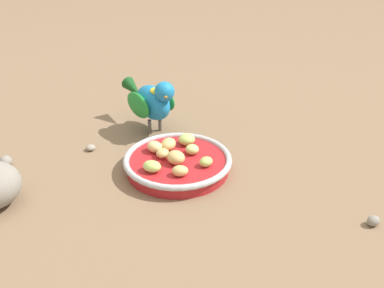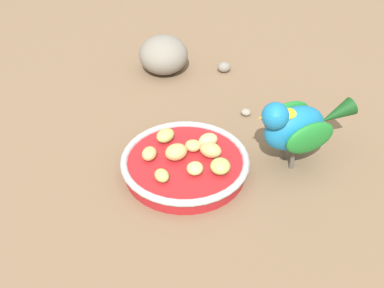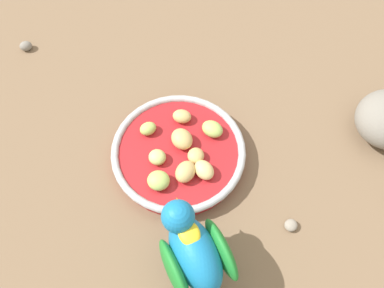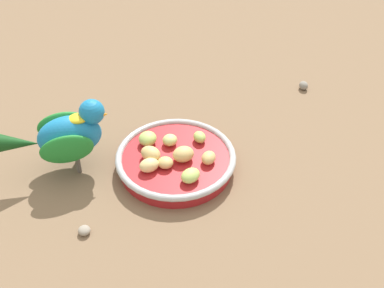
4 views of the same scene
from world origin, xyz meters
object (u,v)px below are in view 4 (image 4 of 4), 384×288
at_px(apple_piece_0, 183,154).
at_px(pebble_0, 304,85).
at_px(apple_piece_6, 190,176).
at_px(apple_piece_7, 200,137).
at_px(apple_piece_5, 149,165).
at_px(apple_piece_2, 151,153).
at_px(pebble_1, 84,230).
at_px(feeding_bowl, 176,160).
at_px(apple_piece_4, 209,158).
at_px(apple_piece_1, 148,139).
at_px(parrot, 67,134).
at_px(apple_piece_3, 170,140).
at_px(apple_piece_8, 165,163).

distance_m(apple_piece_0, pebble_0, 0.33).
distance_m(apple_piece_6, apple_piece_7, 0.09).
height_order(apple_piece_5, apple_piece_7, apple_piece_5).
bearing_deg(apple_piece_5, apple_piece_0, 37.31).
distance_m(apple_piece_2, pebble_1, 0.16).
bearing_deg(apple_piece_0, feeding_bowl, 163.38).
relative_size(feeding_bowl, apple_piece_6, 6.05).
xyz_separation_m(apple_piece_4, pebble_0, (0.14, 0.28, -0.02)).
distance_m(apple_piece_5, apple_piece_7, 0.11).
bearing_deg(apple_piece_7, feeding_bowl, -121.63).
xyz_separation_m(apple_piece_1, apple_piece_6, (0.09, -0.07, -0.00)).
bearing_deg(apple_piece_1, parrot, -151.36).
bearing_deg(apple_piece_3, apple_piece_2, -117.32).
bearing_deg(parrot, apple_piece_7, -5.44).
xyz_separation_m(apple_piece_8, pebble_1, (-0.08, -0.14, -0.03)).
bearing_deg(apple_piece_0, apple_piece_4, 5.13).
distance_m(apple_piece_5, pebble_1, 0.14).
relative_size(apple_piece_4, apple_piece_7, 1.12).
relative_size(apple_piece_6, pebble_0, 1.57).
height_order(parrot, pebble_1, parrot).
relative_size(apple_piece_3, apple_piece_4, 0.90).
bearing_deg(feeding_bowl, apple_piece_7, 58.37).
bearing_deg(apple_piece_3, pebble_1, -111.69).
xyz_separation_m(feeding_bowl, apple_piece_1, (-0.05, 0.02, 0.02)).
relative_size(apple_piece_1, apple_piece_6, 0.97).
bearing_deg(apple_piece_8, parrot, -175.56).
relative_size(apple_piece_4, parrot, 0.17).
relative_size(apple_piece_0, apple_piece_8, 1.39).
bearing_deg(apple_piece_8, apple_piece_1, 132.15).
relative_size(apple_piece_4, apple_piece_8, 1.11).
relative_size(apple_piece_3, pebble_0, 1.21).
height_order(apple_piece_4, pebble_1, apple_piece_4).
bearing_deg(pebble_1, apple_piece_6, 42.04).
bearing_deg(feeding_bowl, parrot, -166.94).
bearing_deg(apple_piece_4, parrot, -170.23).
distance_m(apple_piece_1, pebble_1, 0.19).
bearing_deg(feeding_bowl, apple_piece_3, 121.61).
bearing_deg(apple_piece_4, apple_piece_5, -155.85).
relative_size(apple_piece_2, apple_piece_8, 1.36).
bearing_deg(pebble_0, feeding_bowl, -124.28).
xyz_separation_m(apple_piece_5, pebble_1, (-0.06, -0.12, -0.03)).
relative_size(apple_piece_3, apple_piece_8, 1.00).
height_order(apple_piece_1, parrot, parrot).
xyz_separation_m(apple_piece_8, parrot, (-0.15, -0.01, 0.04)).
xyz_separation_m(apple_piece_4, apple_piece_7, (-0.02, 0.05, -0.00)).
distance_m(apple_piece_0, apple_piece_5, 0.06).
bearing_deg(apple_piece_3, apple_piece_6, -54.95).
relative_size(apple_piece_3, apple_piece_6, 0.77).
xyz_separation_m(apple_piece_6, apple_piece_7, (-0.01, 0.09, -0.00)).
relative_size(apple_piece_2, apple_piece_5, 1.08).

